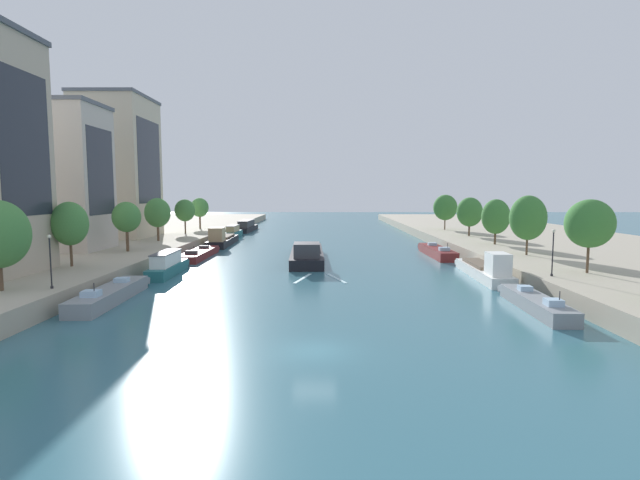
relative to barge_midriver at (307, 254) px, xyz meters
The scene contains 28 objects.
ground_plane 37.16m from the barge_midriver, 87.36° to the right, with size 400.00×400.00×0.00m, color #336675.
quay_left 40.07m from the barge_midriver, 153.48° to the left, with size 36.00×170.00×1.67m, color #A89E89.
quay_right 43.16m from the barge_midriver, 24.50° to the left, with size 36.00×170.00×1.67m, color #A89E89.
barge_midriver is the anchor object (origin of this frame).
wake_behind_barge 13.47m from the barge_midriver, 82.27° to the right, with size 5.60×5.97×0.03m.
moored_boat_left_upstream 29.08m from the barge_midriver, 122.86° to the right, with size 2.68×13.10×2.31m.
moored_boat_left_end 18.85m from the barge_midriver, 144.05° to the right, with size 2.42×11.17×2.63m.
moored_boat_left_gap_after 15.81m from the barge_midriver, 167.67° to the left, with size 2.81×14.39×2.10m.
moored_boat_left_midway 24.61m from the barge_midriver, 128.91° to the left, with size 3.36×15.99×3.44m.
moored_boat_left_downstream 37.37m from the barge_midriver, 115.69° to the left, with size 2.15×10.02×2.54m.
moored_boat_left_far 52.57m from the barge_midriver, 107.78° to the left, with size 3.16×16.58×2.66m.
moored_boat_right_gap_after 33.02m from the barge_midriver, 55.12° to the right, with size 2.44×11.77×2.20m.
moored_boat_right_downstream 23.56m from the barge_midriver, 33.70° to the right, with size 3.04×15.35×3.27m.
moored_boat_right_upstream 19.40m from the barge_midriver, 15.52° to the left, with size 2.78×14.36×2.35m.
tree_left_midway 28.81m from the barge_midriver, 146.10° to the right, with size 3.60×3.60×6.61m.
tree_left_distant 23.68m from the barge_midriver, behind, with size 3.55×3.55×6.35m.
tree_left_nearest 26.19m from the barge_midriver, 156.48° to the left, with size 3.95×3.95×6.67m.
tree_left_end_of_row 33.19m from the barge_midriver, 134.65° to the left, with size 3.66×3.66×6.30m.
tree_left_by_lamp 42.96m from the barge_midriver, 123.41° to the left, with size 3.66×3.66×6.40m.
tree_right_far 33.73m from the barge_midriver, 35.76° to the right, with size 4.35×4.35×6.91m.
tree_right_nearest 28.04m from the barge_midriver, 13.45° to the right, with size 4.28×4.28×7.19m.
tree_right_distant 28.23m from the barge_midriver, 11.78° to the left, with size 4.03×4.03×6.57m.
tree_right_midway 33.79m from the barge_midriver, 34.74° to the left, with size 4.39×4.39×6.69m.
tree_right_past_mid 43.26m from the barge_midriver, 51.24° to the left, with size 4.77×4.77×7.08m.
lamppost_left_bank 33.43m from the barge_midriver, 125.15° to the right, with size 0.28×0.28×4.26m.
lamppost_right_bank 31.37m from the barge_midriver, 42.87° to the right, with size 0.28×0.28×4.26m.
building_left_middle 33.95m from the barge_midriver, behind, with size 11.48×9.29×19.07m.
building_left_tall 38.73m from the barge_midriver, 151.86° to the left, with size 10.83×13.26×23.48m.
Camera 1 is at (0.52, -27.39, 9.21)m, focal length 27.11 mm.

